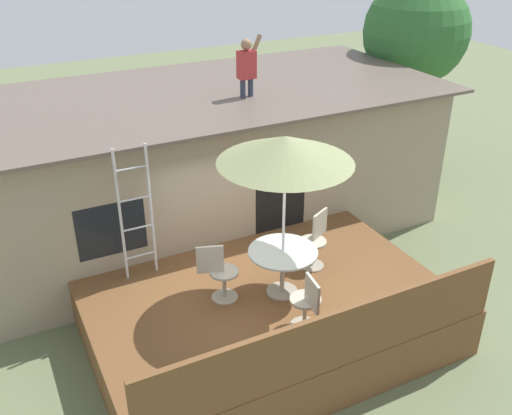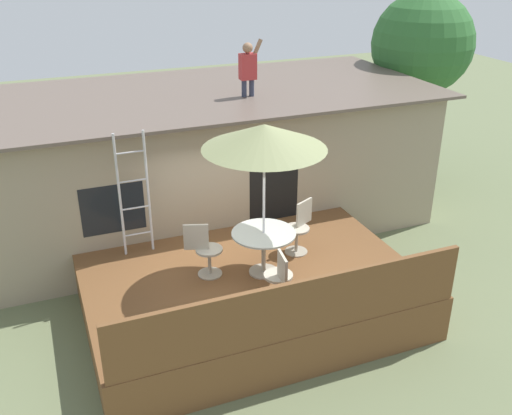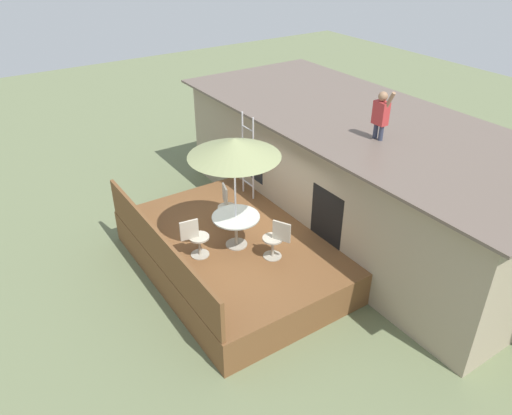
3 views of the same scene
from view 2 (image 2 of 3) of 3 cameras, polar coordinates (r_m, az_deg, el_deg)
ground_plane at (r=10.11m, az=-0.83°, el=-10.07°), size 40.00×40.00×0.00m
house at (r=12.47m, az=-6.81°, el=4.56°), size 10.50×4.50×2.93m
deck at (r=9.88m, az=-0.84°, el=-8.18°), size 5.32×3.87×0.80m
deck_railing at (r=7.98m, az=4.03°, el=-10.01°), size 5.22×0.08×0.90m
patio_table at (r=9.32m, az=0.76°, el=-3.34°), size 1.04×1.04×0.74m
patio_umbrella at (r=8.62m, az=0.83°, el=6.99°), size 1.90×1.90×2.54m
step_ladder at (r=9.93m, az=-11.93°, el=1.27°), size 0.52×0.04×2.20m
person_figure at (r=11.61m, az=-0.77°, el=13.82°), size 0.47×0.20×1.11m
patio_chair_left at (r=9.37m, az=-5.09°, el=-4.20°), size 0.61×0.44×0.92m
patio_chair_right at (r=10.06m, az=4.30°, el=-1.97°), size 0.58×0.44×0.92m
patio_chair_near at (r=8.61m, az=2.34°, el=-6.98°), size 0.44×0.62×0.92m
backyard_tree at (r=15.44m, az=16.08°, el=15.15°), size 2.52×2.52×4.67m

